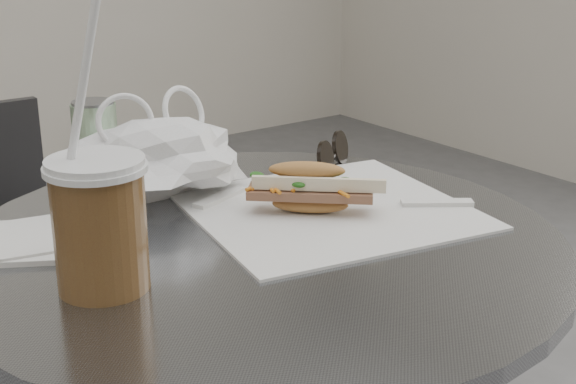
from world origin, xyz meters
TOP-DOWN VIEW (x-y plane):
  - chair_far at (-0.09, 1.01)m, footprint 0.39×0.39m
  - sandwich_paper at (0.13, 0.22)m, footprint 0.41×0.39m
  - banh_mi at (0.10, 0.23)m, footprint 0.20×0.20m
  - iced_coffee at (-0.22, 0.18)m, footprint 0.11×0.11m
  - sunglasses at (0.25, 0.37)m, footprint 0.11×0.08m
  - plastic_bag at (-0.03, 0.40)m, footprint 0.23×0.18m
  - napkin_stack at (-0.25, 0.35)m, footprint 0.19×0.19m
  - drink_can at (-0.07, 0.52)m, footprint 0.07×0.07m

SIDE VIEW (x-z plane):
  - chair_far at x=-0.09m, z-range -0.04..0.70m
  - sandwich_paper at x=0.13m, z-range 0.74..0.74m
  - napkin_stack at x=-0.25m, z-range 0.74..0.75m
  - sunglasses at x=0.25m, z-range 0.73..0.79m
  - banh_mi at x=0.10m, z-range 0.74..0.81m
  - plastic_bag at x=-0.03m, z-range 0.74..0.85m
  - drink_can at x=-0.07m, z-range 0.74..0.86m
  - iced_coffee at x=-0.22m, z-range 0.66..0.97m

